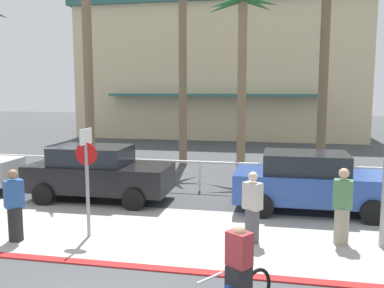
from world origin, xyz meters
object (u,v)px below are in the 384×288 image
(palm_tree_2, at_px, (87,15))
(car_blue_2, at_px, (312,182))
(palm_tree_3, at_px, (182,36))
(cyclist_blue_0, at_px, (237,278))
(car_black_1, at_px, (98,173))
(palm_tree_4, at_px, (243,41))
(pedestrian_2, at_px, (15,208))
(pedestrian_1, at_px, (252,210))
(palm_tree_5, at_px, (327,17))
(stop_sign_bike_lane, at_px, (87,167))
(pedestrian_0, at_px, (342,210))

(palm_tree_2, xyz_separation_m, car_blue_2, (8.14, -3.34, -5.34))
(palm_tree_3, height_order, cyclist_blue_0, palm_tree_3)
(car_black_1, bearing_deg, palm_tree_4, 53.14)
(palm_tree_3, xyz_separation_m, pedestrian_2, (-1.61, -10.24, -4.94))
(car_blue_2, bearing_deg, pedestrian_1, -118.58)
(car_blue_2, relative_size, cyclist_blue_0, 2.89)
(palm_tree_3, xyz_separation_m, palm_tree_4, (2.74, -1.19, -0.36))
(car_blue_2, bearing_deg, palm_tree_3, 128.36)
(palm_tree_3, bearing_deg, palm_tree_5, -13.10)
(palm_tree_2, relative_size, palm_tree_5, 1.09)
(cyclist_blue_0, height_order, pedestrian_1, pedestrian_1)
(car_black_1, bearing_deg, stop_sign_bike_lane, -70.16)
(car_black_1, bearing_deg, palm_tree_5, 35.55)
(pedestrian_1, bearing_deg, cyclist_blue_0, -90.61)
(pedestrian_0, bearing_deg, palm_tree_2, 146.00)
(car_blue_2, distance_m, pedestrian_2, 7.73)
(palm_tree_2, distance_m, pedestrian_1, 10.53)
(palm_tree_5, height_order, pedestrian_2, palm_tree_5)
(palm_tree_5, relative_size, pedestrian_2, 4.79)
(stop_sign_bike_lane, height_order, car_blue_2, stop_sign_bike_lane)
(car_blue_2, relative_size, pedestrian_1, 2.69)
(palm_tree_2, bearing_deg, pedestrian_0, -34.00)
(palm_tree_3, bearing_deg, car_black_1, -100.78)
(palm_tree_3, bearing_deg, cyclist_blue_0, -73.90)
(pedestrian_2, bearing_deg, palm_tree_3, 81.05)
(car_black_1, distance_m, pedestrian_0, 7.32)
(car_blue_2, xyz_separation_m, pedestrian_0, (0.47, -2.47, -0.06))
(palm_tree_2, distance_m, pedestrian_0, 11.70)
(palm_tree_2, height_order, car_black_1, palm_tree_2)
(stop_sign_bike_lane, relative_size, palm_tree_4, 0.36)
(palm_tree_2, bearing_deg, palm_tree_5, 11.54)
(cyclist_blue_0, distance_m, pedestrian_0, 4.14)
(palm_tree_5, distance_m, car_blue_2, 7.40)
(pedestrian_2, bearing_deg, palm_tree_2, 100.86)
(stop_sign_bike_lane, relative_size, palm_tree_2, 0.29)
(palm_tree_2, height_order, palm_tree_3, palm_tree_2)
(palm_tree_3, distance_m, cyclist_blue_0, 14.06)
(cyclist_blue_0, xyz_separation_m, pedestrian_1, (0.04, 3.35, 0.06))
(palm_tree_4, distance_m, pedestrian_2, 11.04)
(palm_tree_3, height_order, pedestrian_1, palm_tree_3)
(palm_tree_4, height_order, pedestrian_2, palm_tree_4)
(palm_tree_5, relative_size, car_blue_2, 1.83)
(palm_tree_3, xyz_separation_m, car_black_1, (-1.24, -6.50, -4.84))
(palm_tree_4, bearing_deg, cyclist_blue_0, -85.49)
(pedestrian_0, bearing_deg, pedestrian_1, -172.03)
(stop_sign_bike_lane, bearing_deg, pedestrian_2, -158.65)
(palm_tree_2, relative_size, pedestrian_0, 5.01)
(stop_sign_bike_lane, xyz_separation_m, pedestrian_0, (5.74, 0.65, -0.87))
(palm_tree_3, height_order, pedestrian_2, palm_tree_3)
(palm_tree_4, distance_m, car_blue_2, 7.38)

